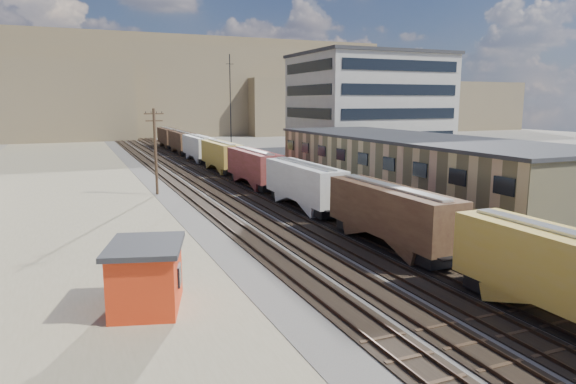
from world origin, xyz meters
name	(u,v)px	position (x,y,z in m)	size (l,w,h in m)	color
ground	(469,323)	(0.00, 0.00, 0.00)	(300.00, 300.00, 0.00)	#6B6356
ballast_bed	(211,181)	(0.00, 50.00, 0.03)	(18.00, 200.00, 0.06)	#4C4742
dirt_yard	(49,205)	(-20.00, 40.00, 0.01)	(24.00, 180.00, 0.03)	#817659
asphalt_lot	(409,187)	(22.00, 35.00, 0.02)	(26.00, 120.00, 0.04)	#232326
rail_tracks	(207,180)	(-0.55, 50.00, 0.11)	(11.40, 200.00, 0.24)	black
freight_train	(236,159)	(3.80, 50.51, 2.79)	(3.00, 119.74, 4.46)	black
warehouse	(413,171)	(14.98, 25.00, 3.65)	(12.40, 40.40, 7.25)	tan
office_tower	(368,111)	(27.95, 54.95, 9.26)	(22.60, 18.60, 18.45)	#9E998E
utility_pole_north	(155,150)	(-8.50, 42.00, 5.30)	(2.20, 0.32, 10.00)	#382619
radio_mast	(231,112)	(6.00, 60.00, 9.12)	(1.20, 0.16, 18.00)	black
hills_north	(123,92)	(0.17, 167.92, 14.10)	(265.00, 80.00, 32.00)	brown
maintenance_shed	(146,275)	(-14.33, 8.03, 1.81)	(4.91, 5.67, 3.54)	red
parked_car_blue	(376,168)	(25.67, 48.40, 0.74)	(2.45, 5.32, 1.48)	navy
parked_car_far	(420,167)	(31.65, 45.54, 0.84)	(1.98, 4.93, 1.68)	silver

